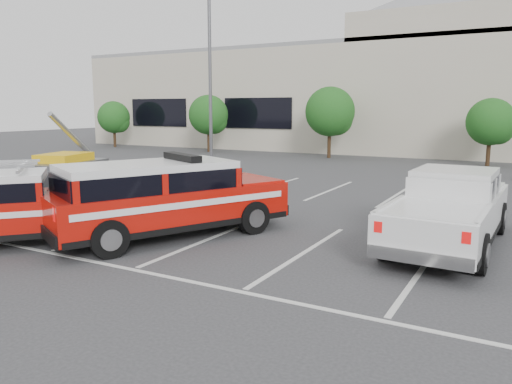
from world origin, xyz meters
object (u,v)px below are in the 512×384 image
tree_far_left (115,118)px  light_pole_left (210,74)px  white_pickup (449,216)px  utility_rig (62,172)px  fire_chief_suv (165,204)px  tree_left (210,116)px  tree_mid_left (331,113)px  tree_mid_right (492,124)px  convention_building (436,91)px

tree_far_left → light_pole_left: 19.85m
white_pickup → utility_rig: size_ratio=1.44×
fire_chief_suv → utility_rig: bearing=-179.3°
tree_left → utility_rig: tree_left is taller
utility_rig → tree_mid_left: bearing=57.3°
light_pole_left → white_pickup: light_pole_left is taller
tree_far_left → fire_chief_suv: (23.75, -22.34, -1.60)m
tree_mid_left → fire_chief_suv: size_ratio=0.73×
light_pole_left → utility_rig: (-2.72, -7.66, -4.53)m
tree_left → tree_mid_left: size_ratio=0.91×
white_pickup → light_pole_left: bearing=146.9°
tree_left → tree_mid_right: bearing=-0.0°
tree_mid_right → convention_building: bearing=116.6°
fire_chief_suv → white_pickup: fire_chief_suv is taller
convention_building → white_pickup: (5.40, -29.40, -3.97)m
tree_mid_left → fire_chief_suv: (3.75, -22.34, -2.14)m
convention_building → tree_mid_right: 11.20m
tree_far_left → utility_rig: (14.19, -17.70, -1.85)m
tree_left → tree_mid_left: (10.00, 0.00, 0.27)m
convention_building → fire_chief_suv: bearing=-92.4°
tree_mid_right → white_pickup: 19.67m
tree_far_left → white_pickup: tree_far_left is taller
white_pickup → fire_chief_suv: bearing=-155.7°
tree_far_left → tree_left: tree_left is taller
convention_building → utility_rig: (-10.90, -27.52, -4.07)m
convention_building → tree_mid_left: (-5.09, -9.82, -1.68)m
tree_far_left → tree_mid_right: same height
fire_chief_suv → tree_left: bearing=148.1°
tree_mid_left → utility_rig: size_ratio=1.13×
tree_far_left → white_pickup: (30.49, -19.58, -1.76)m
convention_building → tree_mid_right: convention_building is taller
tree_left → light_pole_left: 12.43m
tree_left → fire_chief_suv: size_ratio=0.67×
tree_mid_left → white_pickup: (10.49, -19.58, -2.29)m
convention_building → tree_mid_right: bearing=-63.4°
tree_far_left → white_pickup: bearing=-32.7°
light_pole_left → fire_chief_suv: light_pole_left is taller
tree_mid_left → tree_mid_right: tree_mid_left is taller
tree_mid_left → utility_rig: 18.79m
tree_left → light_pole_left: bearing=-55.5°
utility_rig → tree_far_left: bearing=114.2°
tree_left → light_pole_left: light_pole_left is taller
tree_mid_left → utility_rig: (-5.81, -17.70, -2.39)m
tree_far_left → tree_mid_left: (20.00, 0.00, 0.54)m
light_pole_left → fire_chief_suv: size_ratio=1.55×
convention_building → tree_far_left: bearing=-158.6°
tree_left → white_pickup: 28.42m
tree_left → utility_rig: 18.31m
light_pole_left → white_pickup: (13.58, -9.54, -4.44)m
tree_mid_left → tree_mid_right: size_ratio=1.21×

